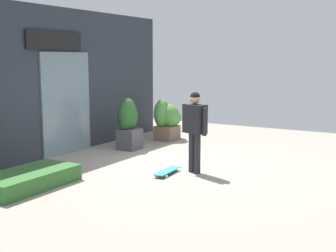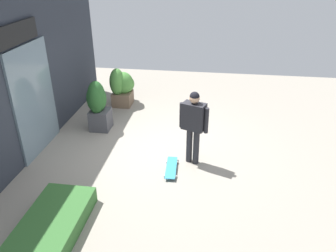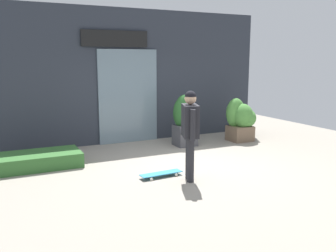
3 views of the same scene
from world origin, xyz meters
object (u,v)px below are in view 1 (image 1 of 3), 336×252
skateboarder (195,124)px  planter_box_right (167,119)px  planter_box_left (128,121)px  skateboard (167,171)px

skateboarder → planter_box_right: size_ratio=1.42×
skateboarder → planter_box_left: bearing=-96.0°
skateboard → planter_box_right: planter_box_right is taller
skateboarder → planter_box_right: skateboarder is taller
planter_box_left → skateboard: bearing=-127.5°
skateboarder → planter_box_right: bearing=-121.0°
skateboarder → planter_box_left: skateboarder is taller
planter_box_left → planter_box_right: size_ratio=1.13×
skateboarder → planter_box_right: (2.87, 2.32, -0.40)m
skateboard → skateboarder: bearing=129.7°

